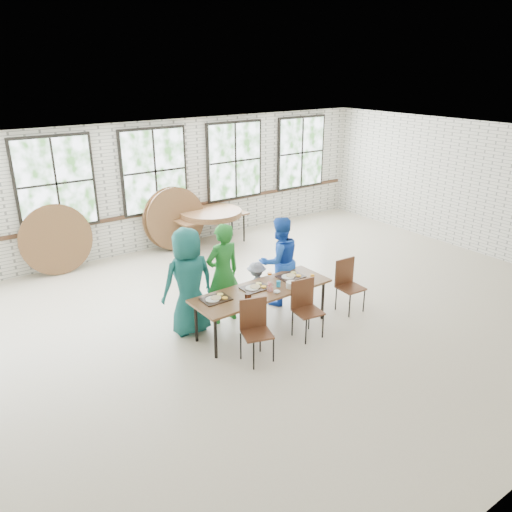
{
  "coord_description": "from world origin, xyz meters",
  "views": [
    {
      "loc": [
        -4.69,
        -6.21,
        4.18
      ],
      "look_at": [
        0.0,
        0.4,
        1.05
      ],
      "focal_mm": 35.0,
      "sensor_mm": 36.0,
      "label": 1
    }
  ],
  "objects_px": {
    "storage_table": "(211,218)",
    "dining_table": "(262,292)",
    "chair_near_left": "(255,325)",
    "chair_near_right": "(305,303)"
  },
  "relations": [
    {
      "from": "chair_near_left",
      "to": "storage_table",
      "type": "relative_size",
      "value": 0.52
    },
    {
      "from": "dining_table",
      "to": "chair_near_left",
      "type": "height_order",
      "value": "chair_near_left"
    },
    {
      "from": "chair_near_left",
      "to": "chair_near_right",
      "type": "height_order",
      "value": "same"
    },
    {
      "from": "dining_table",
      "to": "chair_near_left",
      "type": "xyz_separation_m",
      "value": [
        -0.58,
        -0.62,
        -0.13
      ]
    },
    {
      "from": "storage_table",
      "to": "dining_table",
      "type": "bearing_deg",
      "value": -111.32
    },
    {
      "from": "dining_table",
      "to": "chair_near_right",
      "type": "height_order",
      "value": "chair_near_right"
    },
    {
      "from": "chair_near_left",
      "to": "storage_table",
      "type": "xyz_separation_m",
      "value": [
        2.06,
        4.77,
        0.13
      ]
    },
    {
      "from": "dining_table",
      "to": "storage_table",
      "type": "xyz_separation_m",
      "value": [
        1.47,
        4.14,
        -0.0
      ]
    },
    {
      "from": "storage_table",
      "to": "chair_near_left",
      "type": "bearing_deg",
      "value": -115.09
    },
    {
      "from": "chair_near_right",
      "to": "chair_near_left",
      "type": "bearing_deg",
      "value": -165.94
    }
  ]
}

